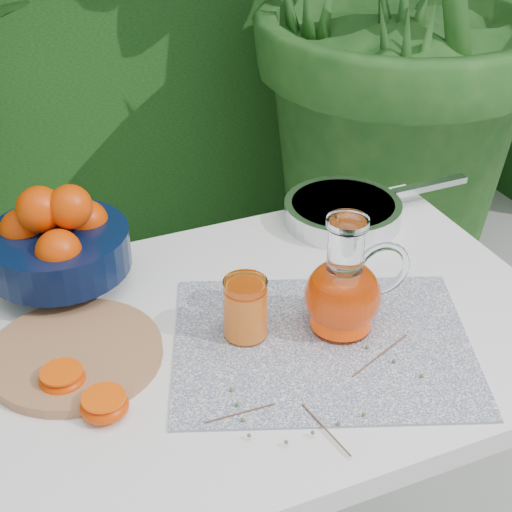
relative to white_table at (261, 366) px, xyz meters
name	(u,v)px	position (x,y,z in m)	size (l,w,h in m)	color
white_table	(261,366)	(0.00, 0.00, 0.00)	(1.00, 0.70, 0.75)	white
placemat	(323,344)	(0.07, -0.08, 0.08)	(0.47, 0.37, 0.00)	#0C1945
cutting_board	(75,354)	(-0.30, 0.04, 0.09)	(0.27, 0.27, 0.02)	#AA734D
fruit_bowl	(57,240)	(-0.27, 0.26, 0.17)	(0.28, 0.28, 0.20)	black
juice_pitcher	(344,291)	(0.12, -0.05, 0.16)	(0.18, 0.14, 0.20)	white
juice_tumbler	(245,310)	(-0.03, -0.01, 0.14)	(0.09, 0.09, 0.10)	white
saute_pan	(344,211)	(0.30, 0.26, 0.11)	(0.42, 0.24, 0.04)	silver
orange_halves	(179,359)	(-0.15, -0.04, 0.10)	(0.57, 0.17, 0.03)	#DC5702
thyme_sprigs	(320,395)	(0.01, -0.19, 0.09)	(0.37, 0.24, 0.01)	brown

